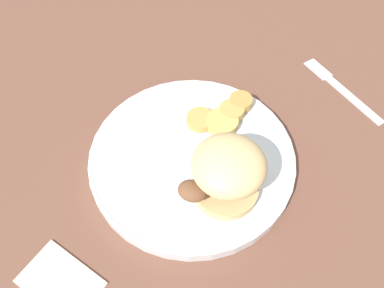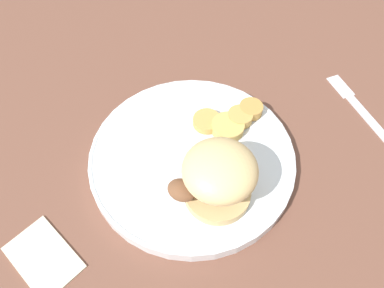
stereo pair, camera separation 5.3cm
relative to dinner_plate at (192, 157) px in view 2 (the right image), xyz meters
The scene contains 9 objects.
ground_plane 0.01m from the dinner_plate, ahead, with size 4.00×4.00×0.00m, color brown.
dinner_plate is the anchor object (origin of this frame).
sandwich 0.10m from the dinner_plate, 14.52° to the left, with size 0.10×0.12×0.09m.
potato_round_0 0.10m from the dinner_plate, 119.12° to the left, with size 0.04×0.04×0.02m, color tan.
potato_round_1 0.07m from the dinner_plate, 117.76° to the left, with size 0.05×0.05×0.01m, color tan.
potato_round_2 0.06m from the dinner_plate, 146.75° to the left, with size 0.04×0.04×0.01m, color tan.
potato_round_3 0.12m from the dinner_plate, 119.36° to the left, with size 0.04×0.04×0.02m, color #BC8942.
fork 0.30m from the dinner_plate, 98.84° to the left, with size 0.18×0.05×0.00m.
napkin 0.24m from the dinner_plate, 63.66° to the right, with size 0.10×0.07×0.01m, color beige.
Camera 2 is at (0.30, -0.06, 0.48)m, focal length 35.00 mm.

